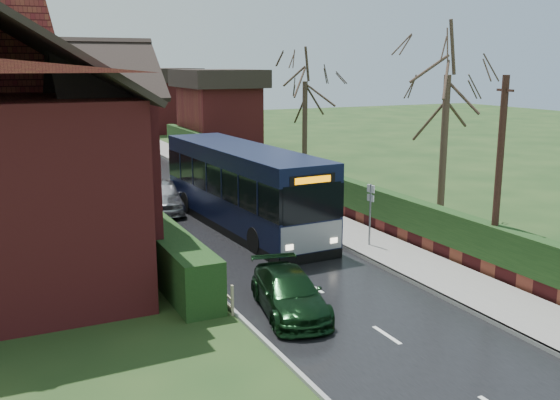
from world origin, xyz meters
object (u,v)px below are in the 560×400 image
bus_stop_sign (370,206)px  telegraph_pole (498,178)px  car_silver (162,196)px  car_green (289,293)px  bus (243,188)px

bus_stop_sign → telegraph_pole: 5.21m
bus_stop_sign → telegraph_pole: bearing=-77.1°
car_silver → telegraph_pole: bearing=-52.5°
car_green → telegraph_pole: size_ratio=0.61×
bus → telegraph_pole: 10.92m
car_silver → car_green: 13.79m
bus → telegraph_pole: bearing=-65.4°
car_silver → car_green: size_ratio=1.10×
car_silver → bus_stop_sign: 10.97m
car_green → bus_stop_sign: 7.18m
car_silver → bus_stop_sign: size_ratio=1.77×
bus → telegraph_pole: size_ratio=1.76×
car_silver → car_green: car_silver is taller
car_silver → car_green: (-0.04, -13.79, -0.17)m
bus → telegraph_pole: telegraph_pole is taller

